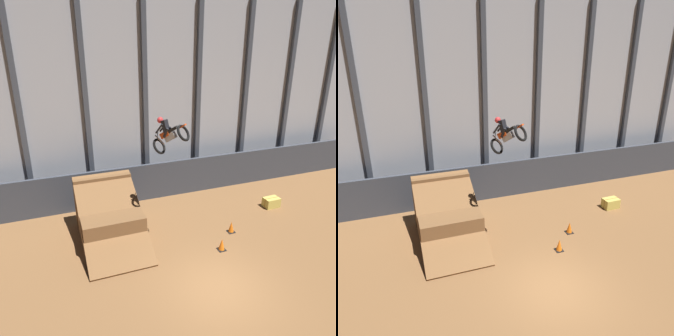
{
  "view_description": "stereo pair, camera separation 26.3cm",
  "coord_description": "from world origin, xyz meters",
  "views": [
    {
      "loc": [
        -5.45,
        -8.8,
        9.13
      ],
      "look_at": [
        -0.43,
        4.61,
        3.44
      ],
      "focal_mm": 35.0,
      "sensor_mm": 36.0,
      "label": 1
    },
    {
      "loc": [
        -5.2,
        -8.89,
        9.13
      ],
      "look_at": [
        -0.43,
        4.61,
        3.44
      ],
      "focal_mm": 35.0,
      "sensor_mm": 36.0,
      "label": 2
    }
  ],
  "objects": [
    {
      "name": "ground_plane",
      "position": [
        0.0,
        0.0,
        0.0
      ],
      "size": [
        60.0,
        60.0,
        0.0
      ],
      "primitive_type": "plane",
      "color": "brown"
    },
    {
      "name": "traffic_cone_arena_edge",
      "position": [
        2.52,
        3.39,
        0.28
      ],
      "size": [
        0.36,
        0.36,
        0.58
      ],
      "color": "black",
      "rests_on": "ground_plane"
    },
    {
      "name": "rider_bike_solo",
      "position": [
        -0.79,
        3.57,
        5.37
      ],
      "size": [
        1.6,
        1.76,
        1.67
      ],
      "rotation": [
        -0.58,
        0.0,
        0.66
      ],
      "color": "black"
    },
    {
      "name": "traffic_cone_near_ramp",
      "position": [
        1.32,
        2.23,
        0.28
      ],
      "size": [
        0.36,
        0.36,
        0.58
      ],
      "color": "black",
      "rests_on": "ground_plane"
    },
    {
      "name": "arena_back_wall",
      "position": [
        0.0,
        9.7,
        5.79
      ],
      "size": [
        32.0,
        0.4,
        11.57
      ],
      "color": "#A3A8B2",
      "rests_on": "ground_plane"
    },
    {
      "name": "lower_barrier",
      "position": [
        0.0,
        8.39,
        1.12
      ],
      "size": [
        31.36,
        0.2,
        2.24
      ],
      "color": "#383D47",
      "rests_on": "ground_plane"
    },
    {
      "name": "hay_bale_trackside",
      "position": [
        6.08,
        4.91,
        0.28
      ],
      "size": [
        0.92,
        0.62,
        0.57
      ],
      "rotation": [
        0.0,
        0.0,
        0.03
      ],
      "color": "#CCB751",
      "rests_on": "ground_plane"
    },
    {
      "name": "dirt_ramp",
      "position": [
        -3.25,
        5.4,
        0.95
      ],
      "size": [
        2.91,
        4.83,
        2.8
      ],
      "color": "brown",
      "rests_on": "ground_plane"
    }
  ]
}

